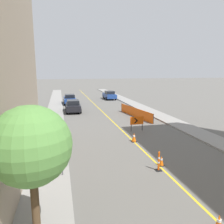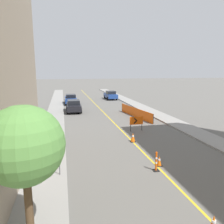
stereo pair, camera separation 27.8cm
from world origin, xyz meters
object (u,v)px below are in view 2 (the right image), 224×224
object	(u,v)px
parked_car_curb_mid	(71,99)
parking_meter_near_curb	(60,130)
delineator_post_rear	(156,163)
arrow_barricade_primary	(136,121)
parking_meter_far_curb	(59,156)
street_tree_left_near	(24,146)
traffic_cone_third	(214,223)
parked_car_curb_far	(111,95)
parked_car_curb_near	(74,106)
traffic_cone_fifth	(133,137)
traffic_cone_fourth	(159,161)

from	to	relation	value
parked_car_curb_mid	parking_meter_near_curb	size ratio (longest dim) A/B	3.50
delineator_post_rear	arrow_barricade_primary	distance (m)	8.01
parking_meter_far_curb	street_tree_left_near	size ratio (longest dim) A/B	0.33
traffic_cone_third	arrow_barricade_primary	world-z (taller)	arrow_barricade_primary
delineator_post_rear	parked_car_curb_far	world-z (taller)	parked_car_curb_far
parked_car_curb_near	parking_meter_far_curb	bearing A→B (deg)	-94.39
arrow_barricade_primary	parked_car_curb_mid	distance (m)	18.41
parked_car_curb_mid	parked_car_curb_far	size ratio (longest dim) A/B	0.99
parked_car_curb_near	parking_meter_far_curb	xyz separation A→B (m)	(-1.63, -17.98, 0.35)
delineator_post_rear	parking_meter_far_curb	bearing A→B (deg)	175.30
traffic_cone_third	parking_meter_near_curb	world-z (taller)	parking_meter_near_curb
parked_car_curb_near	parking_meter_near_curb	world-z (taller)	parked_car_curb_near
traffic_cone_third	delineator_post_rear	size ratio (longest dim) A/B	0.55
delineator_post_rear	parked_car_curb_mid	xyz separation A→B (m)	(-3.57, 25.52, 0.33)
parked_car_curb_mid	parking_meter_near_curb	world-z (taller)	parked_car_curb_mid
parking_meter_near_curb	street_tree_left_near	distance (m)	10.33
parked_car_curb_far	parking_meter_far_curb	distance (m)	30.75
parked_car_curb_mid	street_tree_left_near	distance (m)	29.71
parked_car_curb_near	parking_meter_near_curb	xyz separation A→B (m)	(-1.63, -12.35, 0.21)
parking_meter_near_curb	street_tree_left_near	xyz separation A→B (m)	(-0.82, -10.04, 2.27)
traffic_cone_third	parked_car_curb_near	world-z (taller)	parked_car_curb_near
arrow_barricade_primary	parked_car_curb_mid	bearing A→B (deg)	105.62
parking_meter_near_curb	parking_meter_far_curb	size ratio (longest dim) A/B	0.85
delineator_post_rear	parking_meter_near_curb	world-z (taller)	parking_meter_near_curb
parked_car_curb_near	parked_car_curb_mid	world-z (taller)	same
traffic_cone_fifth	parked_car_curb_mid	xyz separation A→B (m)	(-3.88, 20.54, 0.45)
traffic_cone_fifth	parked_car_curb_near	distance (m)	13.95
traffic_cone_fourth	parking_meter_near_curb	bearing A→B (deg)	135.23
traffic_cone_fifth	parking_meter_far_curb	bearing A→B (deg)	-139.86
traffic_cone_fifth	delineator_post_rear	size ratio (longest dim) A/B	0.64
traffic_cone_third	street_tree_left_near	bearing A→B (deg)	173.41
traffic_cone_fourth	street_tree_left_near	size ratio (longest dim) A/B	0.13
traffic_cone_fourth	street_tree_left_near	world-z (taller)	street_tree_left_near
traffic_cone_fourth	parking_meter_far_curb	size ratio (longest dim) A/B	0.40
parked_car_curb_mid	parking_meter_far_curb	size ratio (longest dim) A/B	2.98
parked_car_curb_mid	parking_meter_near_curb	distance (m)	19.53
traffic_cone_fifth	parking_meter_far_curb	distance (m)	7.13
traffic_cone_fourth	parked_car_curb_mid	bearing A→B (deg)	99.12
traffic_cone_third	street_tree_left_near	size ratio (longest dim) A/B	0.14
arrow_barricade_primary	parked_car_curb_far	size ratio (longest dim) A/B	0.30
parked_car_curb_near	parked_car_curb_far	distance (m)	13.62
parked_car_curb_far	parking_meter_near_curb	distance (m)	25.43
parking_meter_near_curb	delineator_post_rear	bearing A→B (deg)	-49.88
delineator_post_rear	parked_car_curb_mid	size ratio (longest dim) A/B	0.25
traffic_cone_third	parked_car_curb_far	xyz separation A→B (m)	(4.01, 34.46, 0.50)
traffic_cone_fifth	delineator_post_rear	distance (m)	5.00
parking_meter_near_curb	parking_meter_far_curb	xyz separation A→B (m)	(0.00, -5.63, 0.14)
traffic_cone_third	arrow_barricade_primary	bearing A→B (deg)	82.92
parked_car_curb_near	parking_meter_far_curb	world-z (taller)	parked_car_curb_near
arrow_barricade_primary	parked_car_curb_near	distance (m)	11.70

